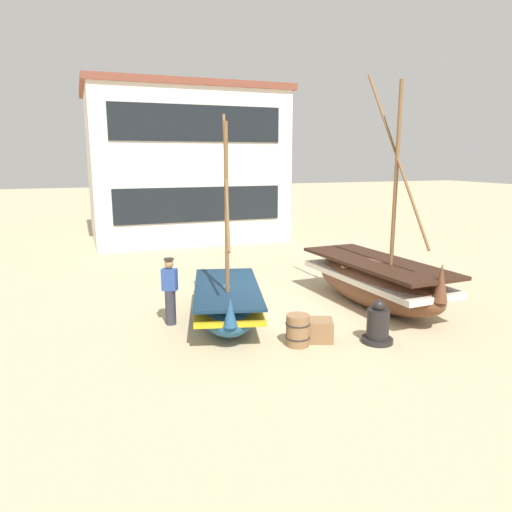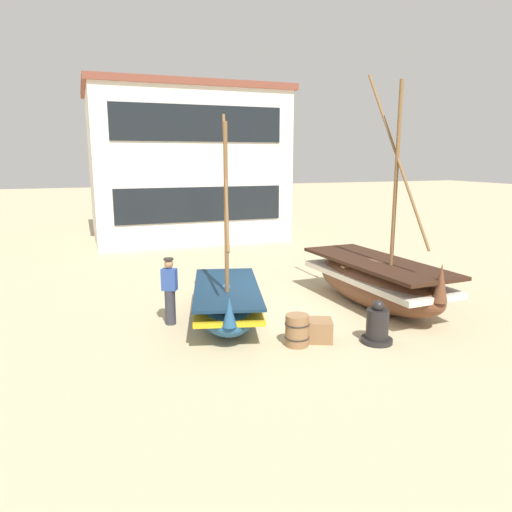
% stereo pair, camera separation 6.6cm
% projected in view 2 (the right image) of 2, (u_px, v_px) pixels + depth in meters
% --- Properties ---
extents(ground_plane, '(120.00, 120.00, 0.00)m').
position_uv_depth(ground_plane, '(269.00, 315.00, 12.58)').
color(ground_plane, tan).
extents(fishing_boat_near_left, '(2.53, 4.21, 5.13)m').
position_uv_depth(fishing_boat_near_left, '(227.00, 302.00, 11.94)').
color(fishing_boat_near_left, '#23517A').
rests_on(fishing_boat_near_left, ground).
extents(fishing_boat_centre_large, '(2.09, 5.11, 6.27)m').
position_uv_depth(fishing_boat_centre_large, '(376.00, 281.00, 13.22)').
color(fishing_boat_centre_large, brown).
rests_on(fishing_boat_centre_large, ground).
extents(fisherman_by_hull, '(0.42, 0.37, 1.68)m').
position_uv_depth(fisherman_by_hull, '(170.00, 292.00, 11.73)').
color(fisherman_by_hull, '#33333D').
rests_on(fisherman_by_hull, ground).
extents(capstan_winch, '(0.71, 0.71, 0.99)m').
position_uv_depth(capstan_winch, '(377.00, 326.00, 10.63)').
color(capstan_winch, black).
rests_on(capstan_winch, ground).
extents(wooden_barrel, '(0.56, 0.56, 0.70)m').
position_uv_depth(wooden_barrel, '(297.00, 330.00, 10.48)').
color(wooden_barrel, olive).
rests_on(wooden_barrel, ground).
extents(cargo_crate, '(0.77, 0.77, 0.49)m').
position_uv_depth(cargo_crate, '(319.00, 330.00, 10.78)').
color(cargo_crate, olive).
rests_on(cargo_crate, ground).
extents(harbor_building_main, '(9.58, 7.20, 7.49)m').
position_uv_depth(harbor_building_main, '(184.00, 164.00, 24.65)').
color(harbor_building_main, white).
rests_on(harbor_building_main, ground).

